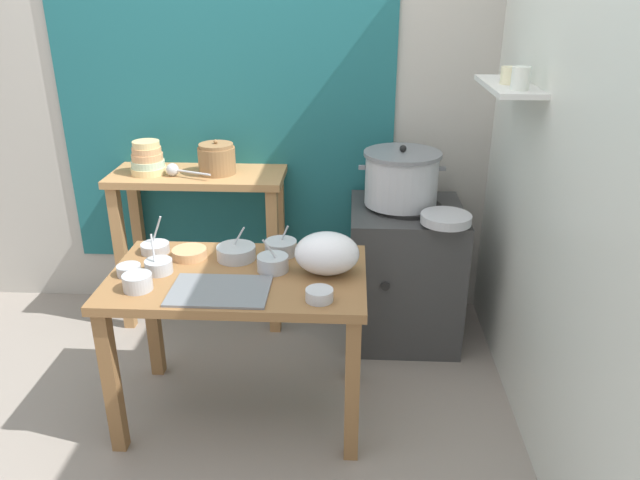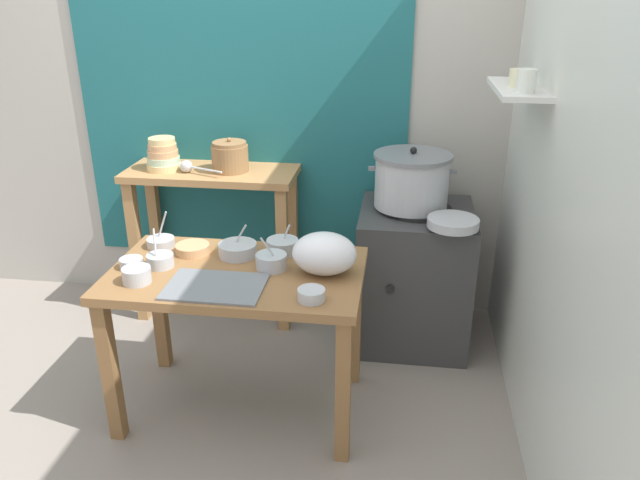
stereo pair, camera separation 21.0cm
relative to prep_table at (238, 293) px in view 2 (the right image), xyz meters
name	(u,v)px [view 2 (the right image)]	position (x,y,z in m)	size (l,w,h in m)	color
ground_plane	(230,398)	(-0.09, 0.05, -0.61)	(9.00, 9.00, 0.00)	gray
wall_back	(283,91)	(0.00, 1.14, 0.69)	(4.40, 0.12, 2.60)	#B2ADA3
wall_right	(559,135)	(1.31, 0.25, 0.69)	(0.30, 3.20, 2.60)	silver
prep_table	(238,293)	(0.00, 0.00, 0.00)	(1.10, 0.66, 0.72)	olive
back_shelf_table	(214,207)	(-0.37, 0.88, 0.07)	(0.96, 0.40, 0.90)	#B27F4C
stove_block	(413,275)	(0.78, 0.74, -0.23)	(0.60, 0.61, 0.78)	#383838
steamer_pot	(412,180)	(0.74, 0.77, 0.31)	(0.45, 0.41, 0.32)	#B7BABF
clay_pot	(230,157)	(-0.26, 0.88, 0.37)	(0.20, 0.20, 0.19)	olive
bowl_stack_enamel	(163,155)	(-0.63, 0.85, 0.37)	(0.19, 0.19, 0.18)	#E5C684
ladle	(188,167)	(-0.48, 0.81, 0.33)	(0.26, 0.13, 0.07)	#B7BABF
serving_tray	(215,287)	(-0.04, -0.17, 0.12)	(0.40, 0.28, 0.01)	slate
plastic_bag	(324,254)	(0.38, 0.03, 0.20)	(0.28, 0.22, 0.18)	white
wide_pan	(453,223)	(0.95, 0.49, 0.19)	(0.25, 0.25, 0.04)	#B7BABF
prep_bowl_0	(137,275)	(-0.38, -0.17, 0.15)	(0.12, 0.12, 0.07)	#B7BABF
prep_bowl_1	(238,249)	(-0.03, 0.15, 0.14)	(0.17, 0.17, 0.14)	#B7BABF
prep_bowl_2	(160,260)	(-0.34, -0.01, 0.14)	(0.12, 0.12, 0.17)	#B7BABF
prep_bowl_3	(131,263)	(-0.46, -0.04, 0.14)	(0.10, 0.10, 0.04)	#B7BABF
prep_bowl_4	(193,248)	(-0.25, 0.15, 0.13)	(0.16, 0.16, 0.04)	tan
prep_bowl_5	(311,294)	(0.36, -0.22, 0.14)	(0.11, 0.11, 0.05)	#B7BABF
prep_bowl_6	(282,246)	(0.16, 0.21, 0.15)	(0.15, 0.15, 0.14)	#B7BABF
prep_bowl_7	(161,242)	(-0.42, 0.20, 0.14)	(0.13, 0.13, 0.18)	#B7BABF
prep_bowl_8	(271,261)	(0.15, 0.04, 0.15)	(0.14, 0.14, 0.16)	#B7BABF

